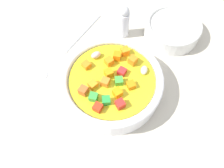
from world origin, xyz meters
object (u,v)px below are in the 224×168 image
(soup_bowl_main, at_px, (112,83))
(side_bowl_small, at_px, (172,29))
(pepper_shaker, at_px, (124,22))
(spoon, at_px, (71,45))

(soup_bowl_main, relative_size, side_bowl_small, 1.52)
(side_bowl_small, bearing_deg, soup_bowl_main, -121.36)
(soup_bowl_main, relative_size, pepper_shaker, 2.38)
(soup_bowl_main, bearing_deg, pepper_shaker, 92.11)
(spoon, relative_size, pepper_shaker, 2.62)
(side_bowl_small, height_order, pepper_shaker, pepper_shaker)
(spoon, relative_size, side_bowl_small, 1.68)
(spoon, xyz_separation_m, pepper_shaker, (0.12, 0.06, 0.04))
(soup_bowl_main, xyz_separation_m, pepper_shaker, (-0.01, 0.16, 0.01))
(pepper_shaker, bearing_deg, spoon, -152.17)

